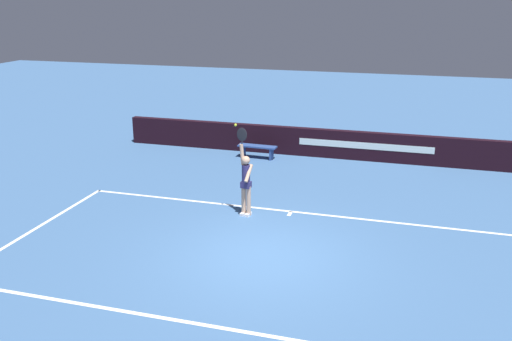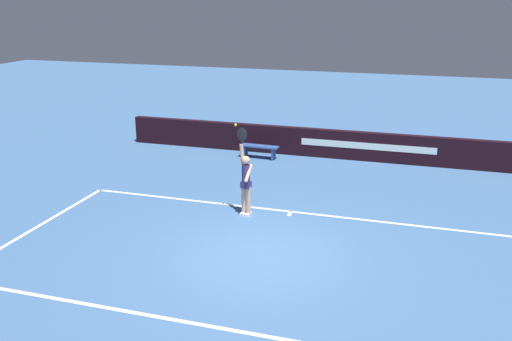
{
  "view_description": "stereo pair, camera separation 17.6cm",
  "coord_description": "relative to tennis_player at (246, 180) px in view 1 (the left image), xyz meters",
  "views": [
    {
      "loc": [
        2.91,
        -10.49,
        5.42
      ],
      "look_at": [
        -0.83,
        2.28,
        1.18
      ],
      "focal_mm": 39.01,
      "sensor_mm": 36.0,
      "label": 1
    },
    {
      "loc": [
        3.07,
        -10.44,
        5.42
      ],
      "look_at": [
        -0.83,
        2.28,
        1.18
      ],
      "focal_mm": 39.01,
      "sensor_mm": 36.0,
      "label": 2
    }
  ],
  "objects": [
    {
      "name": "tennis_ball",
      "position": [
        -0.24,
        -0.04,
        1.42
      ],
      "size": [
        0.07,
        0.07,
        0.07
      ],
      "color": "#D3E12F"
    },
    {
      "name": "back_wall",
      "position": [
        1.07,
        5.86,
        -0.45
      ],
      "size": [
        14.66,
        0.27,
        0.98
      ],
      "color": "black",
      "rests_on": "ground"
    },
    {
      "name": "tennis_player",
      "position": [
        0.0,
        0.0,
        0.0
      ],
      "size": [
        0.42,
        0.39,
        2.29
      ],
      "color": "tan",
      "rests_on": "ground"
    },
    {
      "name": "ground_plane",
      "position": [
        1.06,
        -2.15,
        -0.94
      ],
      "size": [
        60.0,
        60.0,
        0.0
      ],
      "primitive_type": "plane",
      "color": "#3B608D"
    },
    {
      "name": "courtside_bench_near",
      "position": [
        -1.17,
        5.06,
        -0.6
      ],
      "size": [
        1.36,
        0.43,
        0.45
      ],
      "color": "#2C4785",
      "rests_on": "ground"
    },
    {
      "name": "court_lines",
      "position": [
        1.06,
        -2.17,
        -0.94
      ],
      "size": [
        11.48,
        5.6,
        0.0
      ],
      "color": "white",
      "rests_on": "ground"
    }
  ]
}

